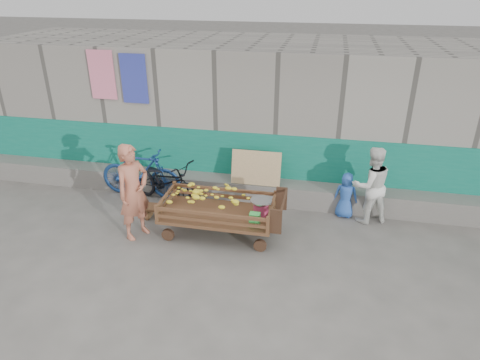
% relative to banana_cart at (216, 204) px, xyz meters
% --- Properties ---
extents(ground, '(80.00, 80.00, 0.00)m').
position_rel_banana_cart_xyz_m(ground, '(0.20, -0.90, -0.63)').
color(ground, '#57544F').
rests_on(ground, ground).
extents(building_wall, '(12.00, 3.50, 3.00)m').
position_rel_banana_cart_xyz_m(building_wall, '(0.20, 3.15, 0.83)').
color(building_wall, gray).
rests_on(building_wall, ground).
extents(banana_cart, '(2.19, 1.00, 0.94)m').
position_rel_banana_cart_xyz_m(banana_cart, '(0.00, 0.00, 0.00)').
color(banana_cart, brown).
rests_on(banana_cart, ground).
extents(bench, '(1.00, 0.30, 0.25)m').
position_rel_banana_cart_xyz_m(bench, '(-1.05, 0.33, -0.45)').
color(bench, brown).
rests_on(bench, ground).
extents(vendor_man, '(0.67, 0.77, 1.76)m').
position_rel_banana_cart_xyz_m(vendor_man, '(-1.40, -0.31, 0.25)').
color(vendor_man, '#B4664C').
rests_on(vendor_man, ground).
extents(woman, '(0.90, 0.80, 1.52)m').
position_rel_banana_cart_xyz_m(woman, '(2.72, 1.07, 0.13)').
color(woman, white).
rests_on(woman, ground).
extents(child, '(0.47, 0.33, 0.92)m').
position_rel_banana_cart_xyz_m(child, '(2.30, 1.15, -0.17)').
color(child, blue).
rests_on(child, ground).
extents(bicycle_dark, '(1.99, 1.32, 0.99)m').
position_rel_banana_cart_xyz_m(bicycle_dark, '(-1.31, 0.95, -0.14)').
color(bicycle_dark, black).
rests_on(bicycle_dark, ground).
extents(bicycle_blue, '(1.82, 0.58, 1.08)m').
position_rel_banana_cart_xyz_m(bicycle_blue, '(-1.93, 1.15, -0.09)').
color(bicycle_blue, navy).
rests_on(bicycle_blue, ground).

